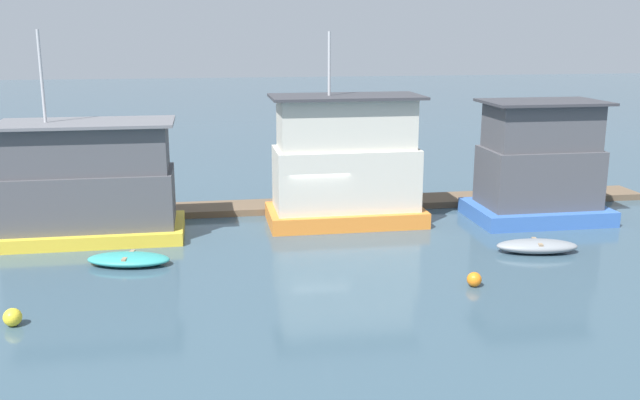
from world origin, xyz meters
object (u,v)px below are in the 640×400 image
houseboat_blue (539,167)px  dinghy_teal (129,259)px  houseboat_orange (346,165)px  buoy_yellow (13,317)px  buoy_orange (474,279)px  houseboat_yellow (90,184)px  mooring_post_far_left (291,203)px  dinghy_grey (537,246)px

houseboat_blue → dinghy_teal: bearing=-168.3°
houseboat_orange → buoy_yellow: 15.23m
houseboat_blue → buoy_orange: houseboat_blue is taller
houseboat_yellow → buoy_yellow: 9.20m
houseboat_yellow → mooring_post_far_left: bearing=14.0°
houseboat_orange → dinghy_teal: size_ratio=2.54×
houseboat_yellow → houseboat_orange: 10.66m
houseboat_blue → buoy_orange: (-5.94, -7.78, -2.14)m
houseboat_orange → mooring_post_far_left: (-2.22, 1.51, -1.96)m
dinghy_teal → mooring_post_far_left: bearing=41.7°
dinghy_teal → dinghy_grey: 15.29m
houseboat_yellow → dinghy_grey: size_ratio=2.57×
houseboat_yellow → mooring_post_far_left: 8.83m
mooring_post_far_left → buoy_yellow: 14.52m
houseboat_orange → dinghy_teal: bearing=-153.5°
dinghy_teal → buoy_yellow: (-2.77, -5.09, 0.05)m
mooring_post_far_left → houseboat_blue: bearing=-12.2°
houseboat_blue → buoy_yellow: houseboat_blue is taller
houseboat_blue → mooring_post_far_left: (-10.79, 2.34, -1.77)m
houseboat_yellow → houseboat_orange: (10.64, 0.59, 0.34)m
dinghy_teal → houseboat_blue: bearing=11.7°
houseboat_orange → mooring_post_far_left: 3.32m
houseboat_orange → mooring_post_far_left: bearing=145.8°
houseboat_blue → dinghy_teal: 17.96m
houseboat_blue → buoy_yellow: bearing=-156.7°
houseboat_yellow → dinghy_teal: houseboat_yellow is taller
buoy_yellow → dinghy_teal: bearing=61.4°
dinghy_grey → buoy_yellow: size_ratio=6.14×
houseboat_yellow → buoy_orange: size_ratio=17.00×
houseboat_yellow → buoy_yellow: size_ratio=15.76×
houseboat_yellow → dinghy_grey: (17.01, -4.90, -1.98)m
houseboat_blue → dinghy_grey: size_ratio=1.81×
houseboat_orange → mooring_post_far_left: houseboat_orange is taller
houseboat_blue → buoy_orange: size_ratio=12.00×
houseboat_yellow → houseboat_blue: houseboat_yellow is taller
houseboat_blue → dinghy_teal: (-17.46, -3.60, -2.18)m
houseboat_orange → buoy_yellow: houseboat_orange is taller
houseboat_yellow → mooring_post_far_left: size_ratio=6.78×
houseboat_yellow → houseboat_blue: size_ratio=1.42×
buoy_yellow → houseboat_orange: bearing=39.2°
mooring_post_far_left → buoy_orange: bearing=-64.4°
houseboat_yellow → mooring_post_far_left: houseboat_yellow is taller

